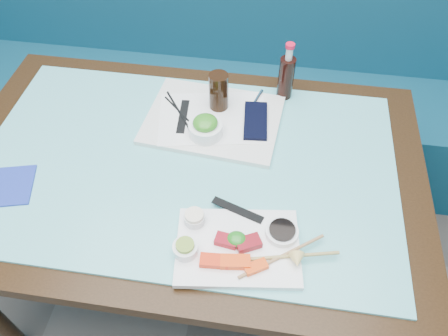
# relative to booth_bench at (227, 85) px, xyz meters

# --- Properties ---
(booth_bench) EXTENTS (3.00, 0.56, 1.17)m
(booth_bench) POSITION_rel_booth_bench_xyz_m (0.00, 0.00, 0.00)
(booth_bench) COLOR navy
(booth_bench) RESTS_ON ground
(dining_table) EXTENTS (1.40, 0.90, 0.75)m
(dining_table) POSITION_rel_booth_bench_xyz_m (0.00, -0.84, 0.29)
(dining_table) COLOR black
(dining_table) RESTS_ON ground
(glass_top) EXTENTS (1.22, 0.76, 0.01)m
(glass_top) POSITION_rel_booth_bench_xyz_m (0.00, -0.84, 0.38)
(glass_top) COLOR #64C5C8
(glass_top) RESTS_ON dining_table
(sashimi_plate) EXTENTS (0.33, 0.26, 0.02)m
(sashimi_plate) POSITION_rel_booth_bench_xyz_m (0.19, -1.10, 0.39)
(sashimi_plate) COLOR white
(sashimi_plate) RESTS_ON glass_top
(salmon_left) EXTENTS (0.07, 0.04, 0.02)m
(salmon_left) POSITION_rel_booth_bench_xyz_m (0.14, -1.15, 0.41)
(salmon_left) COLOR red
(salmon_left) RESTS_ON sashimi_plate
(salmon_mid) EXTENTS (0.08, 0.04, 0.02)m
(salmon_mid) POSITION_rel_booth_bench_xyz_m (0.19, -1.15, 0.41)
(salmon_mid) COLOR #FF410A
(salmon_mid) RESTS_ON sashimi_plate
(salmon_right) EXTENTS (0.06, 0.05, 0.01)m
(salmon_right) POSITION_rel_booth_bench_xyz_m (0.24, -1.15, 0.41)
(salmon_right) COLOR #FF460A
(salmon_right) RESTS_ON sashimi_plate
(tuna_left) EXTENTS (0.06, 0.04, 0.02)m
(tuna_left) POSITION_rel_booth_bench_xyz_m (0.16, -1.09, 0.41)
(tuna_left) COLOR maroon
(tuna_left) RESTS_ON sashimi_plate
(tuna_right) EXTENTS (0.07, 0.06, 0.02)m
(tuna_right) POSITION_rel_booth_bench_xyz_m (0.21, -1.09, 0.41)
(tuna_right) COLOR maroon
(tuna_right) RESTS_ON sashimi_plate
(seaweed_garnish) EXTENTS (0.05, 0.05, 0.03)m
(seaweed_garnish) POSITION_rel_booth_bench_xyz_m (0.18, -1.09, 0.41)
(seaweed_garnish) COLOR #207B1C
(seaweed_garnish) RESTS_ON sashimi_plate
(ramekin_wasabi) EXTENTS (0.08, 0.08, 0.03)m
(ramekin_wasabi) POSITION_rel_booth_bench_xyz_m (0.06, -1.13, 0.41)
(ramekin_wasabi) COLOR white
(ramekin_wasabi) RESTS_ON sashimi_plate
(wasabi_fill) EXTENTS (0.05, 0.05, 0.01)m
(wasabi_fill) POSITION_rel_booth_bench_xyz_m (0.06, -1.13, 0.43)
(wasabi_fill) COLOR olive
(wasabi_fill) RESTS_ON ramekin_wasabi
(ramekin_ginger) EXTENTS (0.07, 0.07, 0.02)m
(ramekin_ginger) POSITION_rel_booth_bench_xyz_m (0.07, -1.04, 0.41)
(ramekin_ginger) COLOR silver
(ramekin_ginger) RESTS_ON sashimi_plate
(ginger_fill) EXTENTS (0.05, 0.05, 0.01)m
(ginger_fill) POSITION_rel_booth_bench_xyz_m (0.07, -1.04, 0.43)
(ginger_fill) COLOR white
(ginger_fill) RESTS_ON ramekin_ginger
(soy_dish) EXTENTS (0.11, 0.11, 0.02)m
(soy_dish) POSITION_rel_booth_bench_xyz_m (0.29, -1.05, 0.41)
(soy_dish) COLOR white
(soy_dish) RESTS_ON sashimi_plate
(soy_fill) EXTENTS (0.08, 0.08, 0.01)m
(soy_fill) POSITION_rel_booth_bench_xyz_m (0.29, -1.05, 0.42)
(soy_fill) COLOR black
(soy_fill) RESTS_ON soy_dish
(lemon_wedge) EXTENTS (0.04, 0.04, 0.04)m
(lemon_wedge) POSITION_rel_booth_bench_xyz_m (0.33, -1.13, 0.42)
(lemon_wedge) COLOR #FFDC78
(lemon_wedge) RESTS_ON sashimi_plate
(chopstick_sleeve) EXTENTS (0.14, 0.07, 0.00)m
(chopstick_sleeve) POSITION_rel_booth_bench_xyz_m (0.17, -0.99, 0.40)
(chopstick_sleeve) COLOR black
(chopstick_sleeve) RESTS_ON sashimi_plate
(wooden_chopstick_a) EXTENTS (0.20, 0.15, 0.01)m
(wooden_chopstick_a) POSITION_rel_booth_bench_xyz_m (0.30, -1.11, 0.40)
(wooden_chopstick_a) COLOR #A0754B
(wooden_chopstick_a) RESTS_ON sashimi_plate
(wooden_chopstick_b) EXTENTS (0.26, 0.07, 0.01)m
(wooden_chopstick_b) POSITION_rel_booth_bench_xyz_m (0.31, -1.11, 0.40)
(wooden_chopstick_b) COLOR #A9904F
(wooden_chopstick_b) RESTS_ON sashimi_plate
(serving_tray) EXTENTS (0.44, 0.35, 0.02)m
(serving_tray) POSITION_rel_booth_bench_xyz_m (0.05, -0.65, 0.39)
(serving_tray) COLOR white
(serving_tray) RESTS_ON glass_top
(paper_placemat) EXTENTS (0.38, 0.30, 0.00)m
(paper_placemat) POSITION_rel_booth_bench_xyz_m (0.05, -0.65, 0.40)
(paper_placemat) COLOR white
(paper_placemat) RESTS_ON serving_tray
(seaweed_bowl) EXTENTS (0.11, 0.11, 0.04)m
(seaweed_bowl) POSITION_rel_booth_bench_xyz_m (0.04, -0.73, 0.42)
(seaweed_bowl) COLOR white
(seaweed_bowl) RESTS_ON serving_tray
(seaweed_salad) EXTENTS (0.10, 0.10, 0.04)m
(seaweed_salad) POSITION_rel_booth_bench_xyz_m (0.04, -0.73, 0.45)
(seaweed_salad) COLOR #31851E
(seaweed_salad) RESTS_ON seaweed_bowl
(cola_glass) EXTENTS (0.07, 0.07, 0.13)m
(cola_glass) POSITION_rel_booth_bench_xyz_m (0.06, -0.60, 0.46)
(cola_glass) COLOR black
(cola_glass) RESTS_ON serving_tray
(navy_pouch) EXTENTS (0.09, 0.17, 0.01)m
(navy_pouch) POSITION_rel_booth_bench_xyz_m (0.19, -0.65, 0.41)
(navy_pouch) COLOR black
(navy_pouch) RESTS_ON serving_tray
(fork) EXTENTS (0.04, 0.09, 0.01)m
(fork) POSITION_rel_booth_bench_xyz_m (0.18, -0.55, 0.40)
(fork) COLOR white
(fork) RESTS_ON serving_tray
(black_chopstick_a) EXTENTS (0.15, 0.22, 0.01)m
(black_chopstick_a) POSITION_rel_booth_bench_xyz_m (-0.05, -0.66, 0.40)
(black_chopstick_a) COLOR black
(black_chopstick_a) RESTS_ON serving_tray
(black_chopstick_b) EXTENTS (0.17, 0.17, 0.01)m
(black_chopstick_b) POSITION_rel_booth_bench_xyz_m (-0.04, -0.66, 0.40)
(black_chopstick_b) COLOR black
(black_chopstick_b) RESTS_ON serving_tray
(tray_sleeve) EXTENTS (0.04, 0.15, 0.00)m
(tray_sleeve) POSITION_rel_booth_bench_xyz_m (-0.04, -0.66, 0.40)
(tray_sleeve) COLOR black
(tray_sleeve) RESTS_ON serving_tray
(cola_bottle_body) EXTENTS (0.05, 0.05, 0.15)m
(cola_bottle_body) POSITION_rel_booth_bench_xyz_m (0.27, -0.50, 0.46)
(cola_bottle_body) COLOR black
(cola_bottle_body) RESTS_ON glass_top
(cola_bottle_neck) EXTENTS (0.03, 0.03, 0.04)m
(cola_bottle_neck) POSITION_rel_booth_bench_xyz_m (0.27, -0.50, 0.55)
(cola_bottle_neck) COLOR silver
(cola_bottle_neck) RESTS_ON cola_bottle_body
(cola_bottle_cap) EXTENTS (0.04, 0.04, 0.01)m
(cola_bottle_cap) POSITION_rel_booth_bench_xyz_m (0.27, -0.50, 0.58)
(cola_bottle_cap) COLOR red
(cola_bottle_cap) RESTS_ON cola_bottle_neck
(blue_napkin) EXTENTS (0.17, 0.17, 0.01)m
(blue_napkin) POSITION_rel_booth_bench_xyz_m (-0.48, -1.00, 0.39)
(blue_napkin) COLOR #1C309B
(blue_napkin) RESTS_ON glass_top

